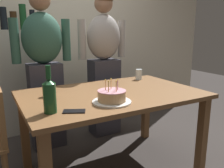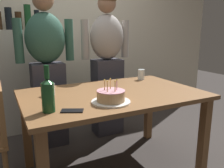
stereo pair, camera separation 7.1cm
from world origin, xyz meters
name	(u,v)px [view 1 (the left image)]	position (x,y,z in m)	size (l,w,h in m)	color
back_wall	(57,27)	(0.00, 1.55, 1.30)	(5.20, 0.10, 2.60)	beige
dining_table	(112,103)	(0.00, 0.00, 0.64)	(1.50, 0.96, 0.74)	brown
birthday_cake	(112,97)	(-0.14, -0.25, 0.78)	(0.29, 0.29, 0.17)	white
water_glass_near	(50,90)	(-0.49, 0.15, 0.79)	(0.07, 0.07, 0.10)	silver
water_glass_far	(139,74)	(0.51, 0.33, 0.80)	(0.07, 0.07, 0.11)	silver
wine_bottle	(50,95)	(-0.59, -0.25, 0.86)	(0.08, 0.08, 0.31)	#194723
cell_phone	(74,111)	(-0.45, -0.31, 0.74)	(0.14, 0.07, 0.01)	black
person_man_bearded	(44,68)	(-0.39, 0.77, 0.87)	(0.61, 0.27, 1.66)	#33333D
person_woman_cardigan	(104,63)	(0.32, 0.77, 0.87)	(0.61, 0.27, 1.66)	#33333D
shelf_cabinet	(15,81)	(-0.63, 1.33, 0.65)	(0.75, 0.30, 1.56)	beige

